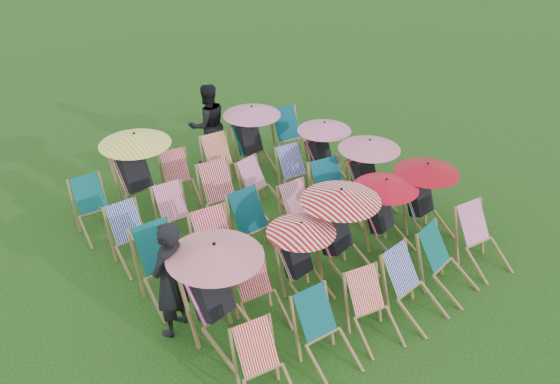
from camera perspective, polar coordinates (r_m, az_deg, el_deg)
ground at (r=10.01m, az=0.35°, el=-5.16°), size 100.00×100.00×0.00m
deckchair_0 at (r=7.46m, az=-1.28°, el=-16.02°), size 0.71×0.89×0.88m
deckchair_1 at (r=7.88m, az=4.32°, el=-12.85°), size 0.65×0.87×0.90m
deckchair_2 at (r=8.31m, az=8.63°, el=-10.62°), size 0.71×0.88×0.86m
deckchair_3 at (r=8.70m, az=12.26°, el=-8.54°), size 0.69×0.91×0.93m
deckchair_4 at (r=9.25m, az=15.13°, el=-6.31°), size 0.75×0.94×0.92m
deckchair_5 at (r=9.89m, az=18.13°, el=-4.19°), size 0.71×0.91×0.92m
deckchair_6 at (r=7.97m, az=-5.46°, el=-9.26°), size 1.23×1.34×1.46m
deckchair_7 at (r=8.43m, az=-1.81°, el=-9.31°), size 0.69×0.89×0.90m
deckchair_8 at (r=8.78m, az=2.15°, el=-6.12°), size 0.97×1.04×1.15m
deckchair_9 at (r=9.15m, az=5.80°, el=-3.64°), size 1.17×1.27×1.38m
deckchair_10 at (r=9.81m, az=9.77°, el=-2.00°), size 1.02×1.11×1.20m
deckchair_11 at (r=10.32m, az=13.28°, el=-0.56°), size 1.04×1.09×1.23m
deckchair_12 at (r=8.90m, az=-10.35°, el=-6.86°), size 0.75×0.99×1.03m
deckchair_13 at (r=9.15m, az=-5.42°, el=-5.38°), size 0.79×1.00×1.00m
deckchair_14 at (r=9.60m, az=-1.98°, el=-3.35°), size 0.66×0.91×0.98m
deckchair_15 at (r=10.01m, az=2.23°, el=-2.13°), size 0.63×0.85×0.88m
deckchair_16 at (r=10.44m, az=5.13°, el=-0.38°), size 0.83×1.03×1.00m
deckchair_17 at (r=10.83m, az=8.22°, el=1.66°), size 1.06×1.11×1.26m
deckchair_18 at (r=9.74m, az=-13.30°, el=-4.10°), size 0.63×0.84×0.88m
deckchair_19 at (r=10.10m, az=-9.32°, el=-2.25°), size 0.67×0.87×0.88m
deckchair_20 at (r=10.43m, az=-5.14°, el=-0.47°), size 0.77×0.98×0.98m
deckchair_21 at (r=10.82m, az=-1.71°, el=0.49°), size 0.67×0.85×0.84m
deckchair_22 at (r=11.20m, az=1.66°, el=1.67°), size 0.67×0.86×0.86m
deckchair_23 at (r=11.57m, az=4.23°, el=3.68°), size 0.99×1.08×1.17m
deckchair_24 at (r=10.58m, az=-16.53°, el=-1.52°), size 0.66×0.87×0.89m
deckchair_25 at (r=10.83m, az=-12.72°, el=1.74°), size 1.21×1.27×1.43m
deckchair_26 at (r=11.16m, az=-9.12°, el=1.13°), size 0.71×0.88×0.85m
deckchair_27 at (r=11.54m, az=-5.23°, el=2.60°), size 0.70×0.90×0.91m
deckchair_28 at (r=11.91m, az=-2.43°, el=4.90°), size 1.09×1.13×1.30m
deckchair_29 at (r=12.45m, az=1.17°, el=5.08°), size 0.78×0.98×0.96m
person_left at (r=8.16m, az=-10.06°, el=-7.86°), size 0.73×0.64×1.68m
person_rear at (r=12.22m, az=-6.61°, el=6.14°), size 0.89×0.74×1.64m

